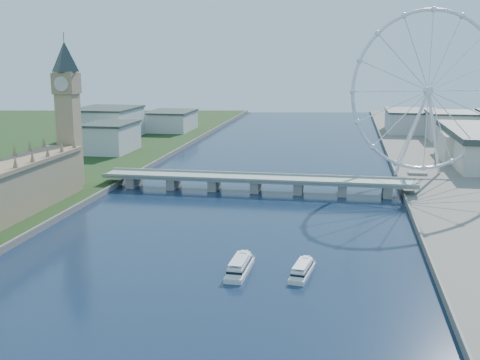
# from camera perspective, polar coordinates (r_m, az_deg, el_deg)

# --- Properties ---
(big_ben) EXTENTS (20.02, 20.02, 110.00)m
(big_ben) POSITION_cam_1_polar(r_m,az_deg,el_deg) (431.61, -16.08, 7.68)
(big_ben) COLOR tan
(big_ben) RESTS_ON ground
(westminster_bridge) EXTENTS (220.00, 22.00, 9.50)m
(westminster_bridge) POSITION_cam_1_polar(r_m,az_deg,el_deg) (422.94, 1.54, -0.15)
(westminster_bridge) COLOR gray
(westminster_bridge) RESTS_ON ground
(london_eye) EXTENTS (113.60, 39.12, 124.30)m
(london_eye) POSITION_cam_1_polar(r_m,az_deg,el_deg) (468.99, 17.42, 8.01)
(london_eye) COLOR silver
(london_eye) RESTS_ON ground
(county_hall) EXTENTS (54.00, 144.00, 35.00)m
(county_hall) POSITION_cam_1_polar(r_m,az_deg,el_deg) (559.38, 21.64, 1.27)
(county_hall) COLOR beige
(county_hall) RESTS_ON ground
(city_skyline) EXTENTS (505.00, 280.00, 32.00)m
(city_skyline) POSITION_cam_1_polar(r_m,az_deg,el_deg) (674.20, 8.13, 5.11)
(city_skyline) COLOR beige
(city_skyline) RESTS_ON ground
(tour_boat_near) EXTENTS (9.42, 32.22, 7.08)m
(tour_boat_near) POSITION_cam_1_polar(r_m,az_deg,el_deg) (268.03, -0.03, -8.77)
(tour_boat_near) COLOR silver
(tour_boat_near) RESTS_ON ground
(tour_boat_far) EXTENTS (11.10, 28.87, 6.20)m
(tour_boat_far) POSITION_cam_1_polar(r_m,az_deg,el_deg) (266.28, 5.90, -8.98)
(tour_boat_far) COLOR silver
(tour_boat_far) RESTS_ON ground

